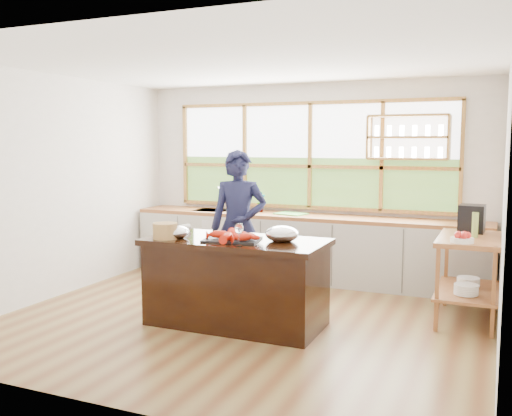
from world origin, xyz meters
The scene contains 18 objects.
ground_plane centered at (0.00, 0.00, 0.00)m, with size 5.00×5.00×0.00m, color olive.
room_shell centered at (0.02, 0.51, 1.75)m, with size 5.02×4.52×2.71m.
back_counter centered at (-0.02, 1.94, 0.45)m, with size 4.90×0.63×0.90m.
right_shelf_unit centered at (2.19, 0.89, 0.60)m, with size 0.62×1.10×0.90m.
island centered at (0.00, -0.20, 0.45)m, with size 1.85×0.90×0.90m.
cook centered at (-0.33, 0.57, 0.90)m, with size 0.66×0.43×1.80m, color #151735.
potted_plant centered at (-0.66, 2.00, 1.04)m, with size 0.15×0.10×0.29m, color slate.
cutting_board centered at (-0.18, 1.94, 0.91)m, with size 0.40×0.30×0.01m, color #51B643.
espresso_machine centered at (2.19, 1.23, 1.05)m, with size 0.27×0.28×0.30m, color black.
wine_bottle centered at (2.24, 0.87, 1.03)m, with size 0.07×0.07×0.26m, color #85A548.
fruit_bowl centered at (2.14, 0.50, 0.95)m, with size 0.22×0.22×0.11m.
slate_board centered at (-0.01, -0.28, 0.91)m, with size 0.55×0.40×0.02m, color black.
lobster_pile centered at (0.02, -0.31, 0.96)m, with size 0.52×0.48×0.08m.
mixing_bowl_left centered at (-0.61, -0.37, 0.96)m, with size 0.28×0.28×0.13m, color silver.
mixing_bowl_right centered at (0.47, -0.12, 0.97)m, with size 0.34×0.34×0.16m, color silver.
wine_glass centered at (0.20, -0.55, 1.06)m, with size 0.08×0.08×0.22m.
wicker_basket centered at (-0.68, -0.46, 0.98)m, with size 0.25×0.25×0.16m, color #B7814F.
parchment_roll centered at (-0.75, -0.05, 0.94)m, with size 0.08×0.08×0.30m, color silver.
Camera 1 is at (2.47, -5.40, 1.88)m, focal length 40.00 mm.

